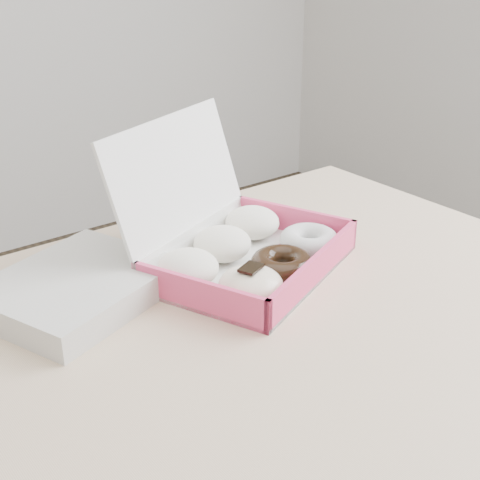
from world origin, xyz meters
TOP-DOWN VIEW (x-y plane):
  - table at (0.00, 0.00)m, footprint 1.20×0.80m
  - donut_box at (0.16, 0.15)m, footprint 0.36×0.35m
  - newspapers at (-0.07, 0.21)m, footprint 0.29×0.26m

SIDE VIEW (x-z plane):
  - table at x=0.00m, z-range 0.30..1.05m
  - newspapers at x=-0.07m, z-range 0.75..0.79m
  - donut_box at x=0.16m, z-range 0.68..0.89m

